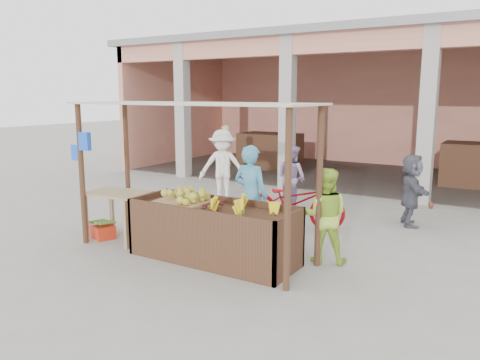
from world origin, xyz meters
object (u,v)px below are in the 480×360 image
Objects in this scene: side_table at (118,200)px; motorcycle at (293,201)px; red_crate at (103,231)px; vendor_green at (325,213)px; fruit_stall at (213,235)px; vendor_blue at (251,192)px.

side_table is 0.55× the size of motorcycle.
vendor_green is at bearing 34.40° from red_crate.
fruit_stall is 2.22m from motorcycle.
fruit_stall is 2.00m from side_table.
vendor_blue is (2.42, 1.05, 0.79)m from red_crate.
side_table is at bearing -179.11° from fruit_stall.
vendor_blue is at bearing 44.46° from red_crate.
fruit_stall is 1.28× the size of motorcycle.
red_crate is 2.76m from vendor_blue.
vendor_blue reaches higher than vendor_green.
side_table is 3.55m from vendor_green.
vendor_blue reaches higher than red_crate.
motorcycle is (2.63, 2.29, 0.41)m from red_crate.
red_crate is 3.95m from vendor_green.
motorcycle is at bearing -97.69° from vendor_blue.
red_crate is at bearing -4.26° from vendor_green.
vendor_green is (3.79, 0.90, 0.64)m from red_crate.
side_table is 3.20m from motorcycle.
motorcycle is (-1.17, 1.39, -0.23)m from vendor_green.
side_table is at bearing 116.46° from motorcycle.
vendor_green reaches higher than fruit_stall.
side_table is 0.74× the size of vendor_green.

